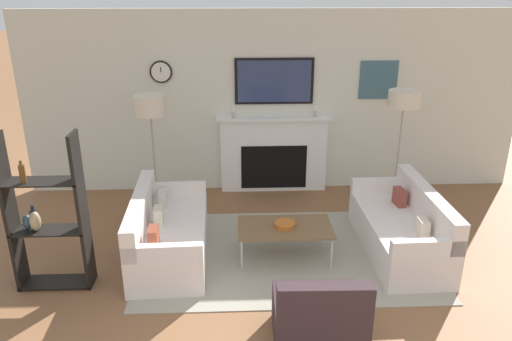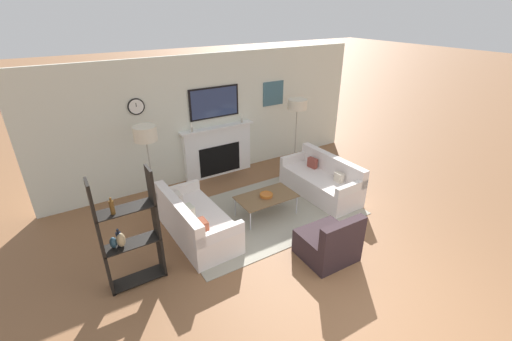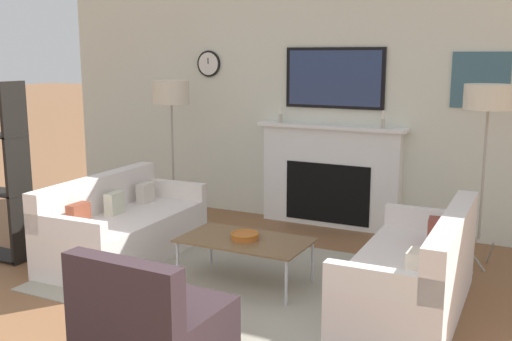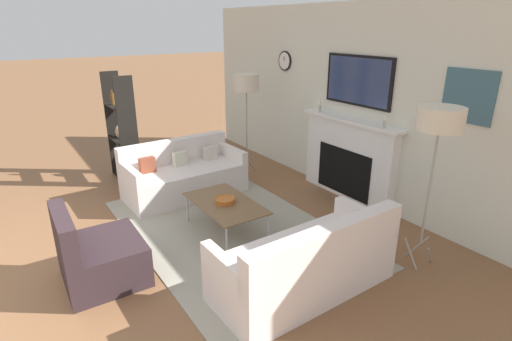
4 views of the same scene
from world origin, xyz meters
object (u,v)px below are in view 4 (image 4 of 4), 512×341
Objects in this scene: armchair at (98,257)px; decorative_bowl at (225,200)px; couch_left at (183,176)px; couch_right at (307,264)px; floor_lamp_right at (440,121)px; floor_lamp_left at (246,84)px; coffee_table at (225,204)px; shelf_unit at (121,131)px.

armchair reaches higher than decorative_bowl.
armchair is (1.54, -1.59, -0.02)m from couch_left.
floor_lamp_right reaches higher than couch_right.
floor_lamp_left reaches higher than armchair.
coffee_table is at bearing -177.16° from couch_right.
armchair reaches higher than couch_right.
coffee_table is 0.06m from decorative_bowl.
floor_lamp_left reaches higher than couch_left.
shelf_unit is (-0.83, -1.84, -0.69)m from floor_lamp_left.
couch_right is 1.42m from decorative_bowl.
floor_lamp_left is at bearing 140.71° from coffee_table.
decorative_bowl is (-0.16, 1.52, 0.17)m from armchair.
shelf_unit is at bearing -155.11° from couch_left.
coffee_table is at bearing 10.37° from shelf_unit.
coffee_table is 2.50m from floor_lamp_right.
armchair reaches higher than coffee_table.
couch_right reaches higher than couch_left.
couch_left reaches higher than decorative_bowl.
armchair is at bearing -84.09° from coffee_table.
armchair reaches higher than couch_left.
couch_right is 2.03m from armchair.
shelf_unit reaches higher than floor_lamp_right.
floor_lamp_right is (3.41, 0.00, 0.05)m from floor_lamp_left.
coffee_table is at bearing -2.76° from couch_left.
floor_lamp_right is 4.68m from shelf_unit.
floor_lamp_right is 0.99× the size of shelf_unit.
shelf_unit reaches higher than coffee_table.
couch_left is at bearing 177.22° from decorative_bowl.
coffee_table is 4.51× the size of decorative_bowl.
couch_left is 1.03× the size of floor_lamp_right.
couch_left reaches higher than coffee_table.
coffee_table is (-1.41, -0.07, 0.09)m from couch_right.
floor_lamp_left is at bearing 180.00° from floor_lamp_right.
floor_lamp_right reaches higher than couch_left.
shelf_unit is (-2.52, -0.46, 0.37)m from decorative_bowl.
coffee_table is at bearing 95.91° from armchair.
floor_lamp_left reaches higher than coffee_table.
shelf_unit is (-4.24, -1.84, -0.74)m from floor_lamp_right.
couch_left is 0.98× the size of couch_right.
couch_right is 1.05× the size of floor_lamp_right.
floor_lamp_right is at bearing 0.00° from floor_lamp_left.
couch_right is at bearing 51.69° from armchair.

